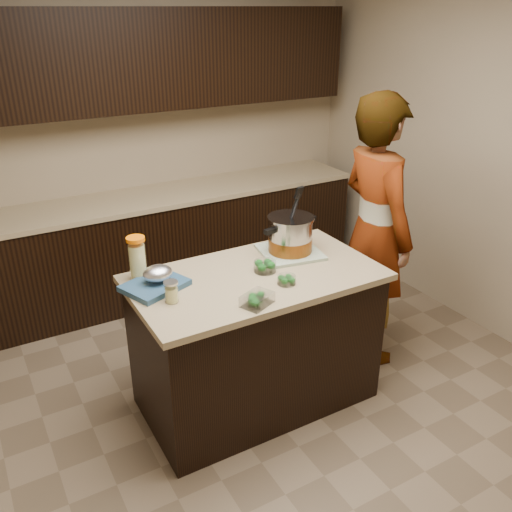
{
  "coord_description": "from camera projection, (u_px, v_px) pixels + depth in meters",
  "views": [
    {
      "loc": [
        -1.4,
        -2.45,
        2.32
      ],
      "look_at": [
        0.0,
        0.0,
        1.02
      ],
      "focal_mm": 38.0,
      "sensor_mm": 36.0,
      "label": 1
    }
  ],
  "objects": [
    {
      "name": "blue_tray",
      "position": [
        156.0,
        281.0,
        3.0
      ],
      "size": [
        0.4,
        0.36,
        0.12
      ],
      "rotation": [
        0.0,
        0.0,
        0.36
      ],
      "color": "navy",
      "rests_on": "island"
    },
    {
      "name": "back_cabinets",
      "position": [
        153.0,
        189.0,
        4.51
      ],
      "size": [
        3.6,
        0.63,
        2.33
      ],
      "color": "black",
      "rests_on": "ground"
    },
    {
      "name": "broccoli_tub_right",
      "position": [
        287.0,
        280.0,
        3.05
      ],
      "size": [
        0.14,
        0.14,
        0.05
      ],
      "rotation": [
        0.0,
        0.0,
        0.39
      ],
      "color": "silver",
      "rests_on": "island"
    },
    {
      "name": "dish_towel",
      "position": [
        290.0,
        252.0,
        3.43
      ],
      "size": [
        0.42,
        0.42,
        0.02
      ],
      "primitive_type": "cube",
      "rotation": [
        0.0,
        0.0,
        -0.17
      ],
      "color": "#5D7E55",
      "rests_on": "island"
    },
    {
      "name": "broccoli_tub_left",
      "position": [
        265.0,
        267.0,
        3.19
      ],
      "size": [
        0.17,
        0.17,
        0.06
      ],
      "rotation": [
        0.0,
        0.0,
        0.3
      ],
      "color": "silver",
      "rests_on": "island"
    },
    {
      "name": "room_shell",
      "position": [
        256.0,
        135.0,
        2.82
      ],
      "size": [
        4.04,
        4.04,
        2.72
      ],
      "color": "tan",
      "rests_on": "ground"
    },
    {
      "name": "person",
      "position": [
        375.0,
        232.0,
        3.66
      ],
      "size": [
        0.52,
        0.73,
        1.87
      ],
      "primitive_type": "imported",
      "rotation": [
        0.0,
        0.0,
        1.46
      ],
      "color": "gray",
      "rests_on": "ground"
    },
    {
      "name": "island",
      "position": [
        256.0,
        339.0,
        3.35
      ],
      "size": [
        1.46,
        0.81,
        0.9
      ],
      "color": "black",
      "rests_on": "ground"
    },
    {
      "name": "broccoli_tub_rect",
      "position": [
        257.0,
        300.0,
        2.83
      ],
      "size": [
        0.2,
        0.18,
        0.06
      ],
      "rotation": [
        0.0,
        0.0,
        0.42
      ],
      "color": "silver",
      "rests_on": "island"
    },
    {
      "name": "stock_pot",
      "position": [
        290.0,
        237.0,
        3.38
      ],
      "size": [
        0.41,
        0.33,
        0.41
      ],
      "rotation": [
        0.0,
        0.0,
        0.15
      ],
      "color": "#B7B7BC",
      "rests_on": "dish_towel"
    },
    {
      "name": "mason_jar",
      "position": [
        171.0,
        292.0,
        2.85
      ],
      "size": [
        0.1,
        0.1,
        0.13
      ],
      "rotation": [
        0.0,
        0.0,
        0.31
      ],
      "color": "#D4D282",
      "rests_on": "island"
    },
    {
      "name": "lemonade_pitcher",
      "position": [
        137.0,
        260.0,
        3.06
      ],
      "size": [
        0.14,
        0.14,
        0.25
      ],
      "rotation": [
        0.0,
        0.0,
        0.43
      ],
      "color": "#D4D282",
      "rests_on": "island"
    },
    {
      "name": "ground_plane",
      "position": [
        256.0,
        397.0,
        3.54
      ],
      "size": [
        4.0,
        4.0,
        0.0
      ],
      "primitive_type": "plane",
      "color": "brown",
      "rests_on": "ground"
    }
  ]
}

